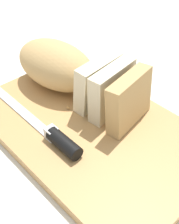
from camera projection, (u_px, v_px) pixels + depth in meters
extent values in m
plane|color=silver|center=(89.00, 132.00, 0.57)|extent=(3.00, 3.00, 0.00)
cube|color=tan|center=(89.00, 128.00, 0.56)|extent=(0.45, 0.29, 0.02)
ellipsoid|color=tan|center=(56.00, 65.00, 0.62)|extent=(0.20, 0.13, 0.10)
cube|color=beige|center=(98.00, 82.00, 0.57)|extent=(0.04, 0.11, 0.10)
cube|color=beige|center=(113.00, 91.00, 0.55)|extent=(0.04, 0.11, 0.10)
cube|color=tan|center=(129.00, 100.00, 0.53)|extent=(0.05, 0.11, 0.10)
cube|color=silver|center=(21.00, 111.00, 0.58)|extent=(0.20, 0.02, 0.00)
cylinder|color=black|center=(64.00, 143.00, 0.50)|extent=(0.07, 0.03, 0.03)
cube|color=silver|center=(52.00, 133.00, 0.52)|extent=(0.02, 0.02, 0.02)
sphere|color=tan|center=(85.00, 100.00, 0.60)|extent=(0.01, 0.01, 0.01)
sphere|color=tan|center=(101.00, 110.00, 0.58)|extent=(0.00, 0.00, 0.00)
sphere|color=tan|center=(67.00, 109.00, 0.58)|extent=(0.01, 0.01, 0.01)
sphere|color=tan|center=(64.00, 137.00, 0.53)|extent=(0.00, 0.00, 0.00)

